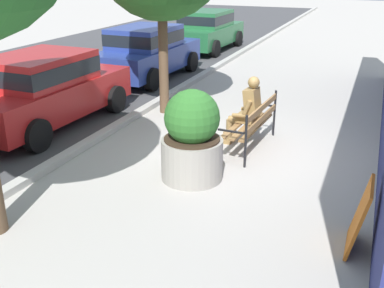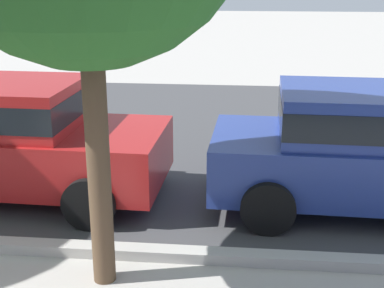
% 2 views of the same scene
% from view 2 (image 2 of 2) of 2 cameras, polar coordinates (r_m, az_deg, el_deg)
% --- Properties ---
extents(street_surface, '(60.00, 9.00, 0.01)m').
position_cam_2_polar(street_surface, '(10.44, -11.64, 1.49)').
color(street_surface, '#424244').
rests_on(street_surface, ground).
extents(parked_car_red, '(4.15, 2.02, 1.56)m').
position_cam_2_polar(parked_car_red, '(7.47, -19.33, 0.88)').
color(parked_car_red, '#B21E1E').
rests_on(parked_car_red, ground).
extents(parked_car_blue, '(4.15, 2.02, 1.56)m').
position_cam_2_polar(parked_car_blue, '(6.97, 18.86, -0.25)').
color(parked_car_blue, navy).
rests_on(parked_car_blue, ground).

